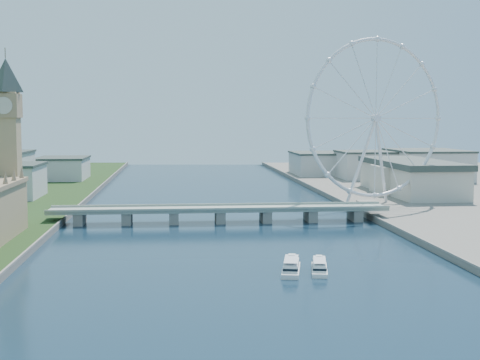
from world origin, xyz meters
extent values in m
cube|color=tan|center=(-128.00, 278.00, 43.00)|extent=(13.00, 13.00, 80.00)
cube|color=#937A59|center=(-128.00, 278.00, 75.00)|extent=(15.00, 15.00, 14.00)
pyramid|color=#2D3833|center=(-128.00, 278.00, 103.00)|extent=(20.02, 20.02, 20.00)
cube|color=gray|center=(0.00, 300.00, 8.50)|extent=(220.00, 22.00, 2.00)
cube|color=gray|center=(-90.00, 300.00, 3.75)|extent=(6.00, 20.00, 7.50)
cube|color=gray|center=(-60.00, 300.00, 3.75)|extent=(6.00, 20.00, 7.50)
cube|color=gray|center=(-30.00, 300.00, 3.75)|extent=(6.00, 20.00, 7.50)
cube|color=gray|center=(0.00, 300.00, 3.75)|extent=(6.00, 20.00, 7.50)
cube|color=gray|center=(30.00, 300.00, 3.75)|extent=(6.00, 20.00, 7.50)
cube|color=gray|center=(60.00, 300.00, 3.75)|extent=(6.00, 20.00, 7.50)
cube|color=gray|center=(90.00, 300.00, 3.75)|extent=(6.00, 20.00, 7.50)
torus|color=silver|center=(120.00, 355.00, 68.00)|extent=(113.60, 39.12, 118.60)
cylinder|color=silver|center=(120.00, 355.00, 68.00)|extent=(7.25, 6.61, 6.00)
cube|color=gray|center=(117.00, 365.00, 4.00)|extent=(14.00, 10.00, 2.00)
cube|color=beige|center=(-160.00, 430.00, 16.00)|extent=(40.00, 60.00, 26.00)
cube|color=beige|center=(-150.00, 600.00, 14.00)|extent=(50.00, 70.00, 22.00)
cube|color=beige|center=(180.00, 580.00, 17.00)|extent=(60.00, 60.00, 28.00)
cube|color=beige|center=(240.00, 560.00, 18.00)|extent=(70.00, 90.00, 30.00)
cube|color=beige|center=(140.00, 640.00, 15.00)|extent=(60.00, 80.00, 24.00)
camera|label=1|loc=(-28.41, -131.38, 66.55)|focal=50.00mm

